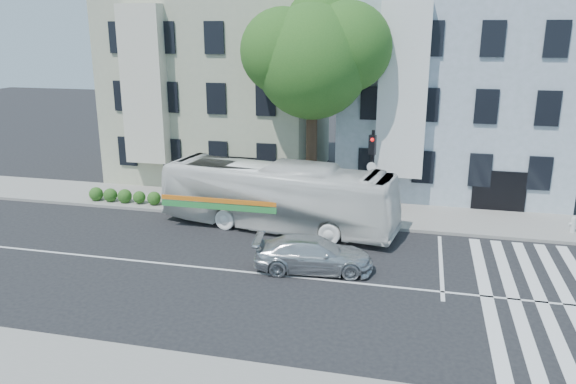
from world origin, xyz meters
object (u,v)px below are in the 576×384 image
(bus, at_px, (277,196))
(sedan, at_px, (313,254))
(traffic_signal, at_px, (372,164))
(fire_hydrant, at_px, (573,224))

(bus, bearing_deg, sedan, -140.86)
(sedan, distance_m, traffic_signal, 6.60)
(sedan, bearing_deg, traffic_signal, -22.82)
(bus, xyz_separation_m, sedan, (2.58, -4.40, -0.90))
(traffic_signal, bearing_deg, bus, -142.29)
(traffic_signal, xyz_separation_m, fire_hydrant, (9.13, 0.56, -2.40))
(traffic_signal, relative_size, fire_hydrant, 6.04)
(bus, height_order, fire_hydrant, bus)
(fire_hydrant, bearing_deg, traffic_signal, -176.46)
(sedan, bearing_deg, fire_hydrant, -66.48)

